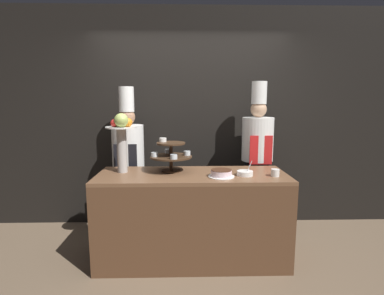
% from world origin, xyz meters
% --- Properties ---
extents(ground_plane, '(14.00, 14.00, 0.00)m').
position_xyz_m(ground_plane, '(0.00, 0.00, 0.00)').
color(ground_plane, brown).
extents(wall_back, '(10.00, 0.06, 2.80)m').
position_xyz_m(wall_back, '(0.00, 1.35, 1.40)').
color(wall_back, black).
rests_on(wall_back, ground_plane).
extents(buffet_counter, '(1.90, 0.70, 0.91)m').
position_xyz_m(buffet_counter, '(0.00, 0.35, 0.45)').
color(buffet_counter, brown).
rests_on(buffet_counter, ground_plane).
extents(tiered_stand, '(0.43, 0.43, 0.34)m').
position_xyz_m(tiered_stand, '(-0.22, 0.44, 1.09)').
color(tiered_stand, '#3D2819').
rests_on(tiered_stand, buffet_counter).
extents(fruit_pedestal, '(0.31, 0.31, 0.60)m').
position_xyz_m(fruit_pedestal, '(-0.70, 0.42, 1.30)').
color(fruit_pedestal, '#B2ADA8').
rests_on(fruit_pedestal, buffet_counter).
extents(cake_round, '(0.25, 0.25, 0.07)m').
position_xyz_m(cake_round, '(0.28, 0.21, 0.94)').
color(cake_round, white).
rests_on(cake_round, buffet_counter).
extents(cup_white, '(0.08, 0.08, 0.07)m').
position_xyz_m(cup_white, '(0.80, 0.22, 0.94)').
color(cup_white, white).
rests_on(cup_white, buffet_counter).
extents(serving_bowl_near, '(0.16, 0.16, 0.15)m').
position_xyz_m(serving_bowl_near, '(0.51, 0.26, 0.93)').
color(serving_bowl_near, white).
rests_on(serving_bowl_near, buffet_counter).
extents(chef_left, '(0.38, 0.38, 1.79)m').
position_xyz_m(chef_left, '(-0.75, 0.98, 0.95)').
color(chef_left, black).
rests_on(chef_left, ground_plane).
extents(chef_center_left, '(0.37, 0.37, 1.86)m').
position_xyz_m(chef_center_left, '(0.80, 0.98, 1.01)').
color(chef_center_left, black).
rests_on(chef_center_left, ground_plane).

